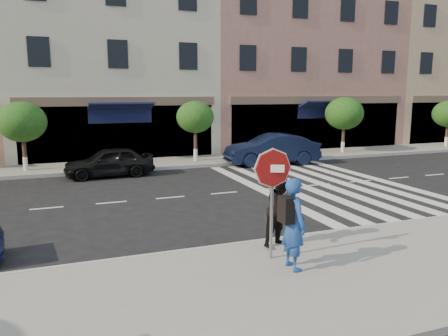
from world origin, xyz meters
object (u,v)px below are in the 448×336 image
at_px(car_far_right, 272,149).
at_px(car_far_mid, 109,162).
at_px(photographer, 294,224).
at_px(stop_sign, 273,179).
at_px(walker, 281,209).

bearing_deg(car_far_right, car_far_mid, -81.42).
height_order(car_far_mid, car_far_right, car_far_right).
height_order(photographer, car_far_mid, photographer).
bearing_deg(car_far_right, photographer, -19.40).
bearing_deg(photographer, stop_sign, 13.97).
xyz_separation_m(stop_sign, car_far_right, (5.94, 11.72, -1.09)).
xyz_separation_m(photographer, car_far_right, (5.77, 12.34, -0.29)).
distance_m(walker, car_far_right, 12.34).
relative_size(stop_sign, car_far_mid, 0.62).
height_order(stop_sign, walker, stop_sign).
xyz_separation_m(stop_sign, photographer, (0.17, -0.63, -0.80)).
bearing_deg(walker, car_far_mid, 84.54).
xyz_separation_m(walker, car_far_mid, (-2.65, 10.69, -0.37)).
relative_size(stop_sign, walker, 1.36).
height_order(stop_sign, photographer, stop_sign).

